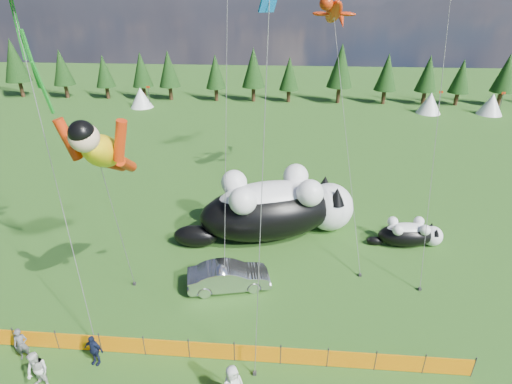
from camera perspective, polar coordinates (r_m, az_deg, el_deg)
ground at (r=21.21m, az=-4.77°, el=-16.57°), size 160.00×160.00×0.00m
safety_fence at (r=18.78m, az=-6.36°, el=-21.61°), size 22.06×0.06×1.10m
tree_line at (r=61.28m, az=1.91°, el=16.43°), size 90.00×4.00×8.00m
festival_tents at (r=57.39m, az=12.91°, el=12.49°), size 50.00×3.20×2.80m
cat_large at (r=25.91m, az=2.99°, el=-2.18°), size 11.72×6.93×4.36m
cat_small at (r=27.27m, az=21.11°, el=-5.55°), size 4.81×1.98×1.74m
car at (r=22.11m, az=-3.92°, el=-11.96°), size 4.69×2.54×1.47m
spectator_a at (r=21.12m, az=-30.50°, el=-18.24°), size 0.67×0.54×1.62m
spectator_b at (r=19.47m, az=-28.74°, el=-21.57°), size 1.02×0.76×1.88m
spectator_c at (r=19.63m, az=-22.17°, el=-20.15°), size 0.98×0.64×1.54m
superhero_kite at (r=17.60m, az=-21.00°, el=5.46°), size 4.84×5.13×10.75m
gecko_kite at (r=30.07m, az=11.03°, el=23.88°), size 3.14×14.17×17.40m
diamond_kite_c at (r=12.58m, az=1.78°, el=22.75°), size 0.89×1.39×15.03m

